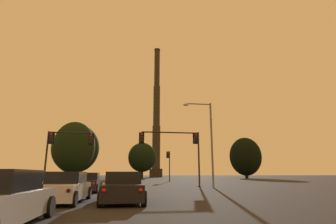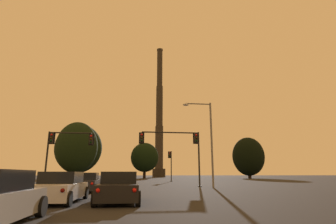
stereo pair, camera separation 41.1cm
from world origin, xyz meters
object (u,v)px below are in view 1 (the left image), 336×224
sedan_center_lane_second (124,188)px  street_lamp (207,134)px  traffic_light_far_right (169,161)px  traffic_light_overhead_right (179,144)px  sedan_left_lane_second (64,188)px  sedan_left_lane_front (87,183)px  traffic_light_overhead_left (63,145)px  smokestack (156,124)px

sedan_center_lane_second → street_lamp: bearing=57.1°
traffic_light_far_right → sedan_center_lane_second: bearing=-101.9°
sedan_center_lane_second → traffic_light_overhead_right: traffic_light_overhead_right is taller
traffic_light_far_right → traffic_light_overhead_right: 21.24m
sedan_left_lane_second → street_lamp: bearing=49.0°
sedan_left_lane_front → traffic_light_overhead_left: (-3.69, 6.87, 3.63)m
traffic_light_overhead_left → smokestack: 89.98m
traffic_light_overhead_left → sedan_left_lane_second: bearing=-75.5°
sedan_left_lane_front → smokestack: 96.72m
sedan_left_lane_front → traffic_light_far_right: size_ratio=0.85×
sedan_left_lane_front → street_lamp: 12.72m
sedan_center_lane_second → traffic_light_far_right: size_ratio=0.85×
sedan_center_lane_second → traffic_light_overhead_left: traffic_light_overhead_left is taller
sedan_left_lane_second → traffic_light_overhead_left: bearing=105.0°
traffic_light_far_right → smokestack: (4.06, 65.06, 19.62)m
sedan_center_lane_second → traffic_light_overhead_right: 16.29m
sedan_left_lane_front → traffic_light_overhead_right: size_ratio=0.70×
sedan_left_lane_second → smokestack: (14.43, 100.76, 22.60)m
traffic_light_overhead_left → street_lamp: (14.68, -2.46, 1.00)m
traffic_light_overhead_right → street_lamp: bearing=-42.2°
traffic_light_overhead_right → smokestack: (6.11, 86.18, 18.72)m
smokestack → traffic_light_far_right: bearing=-93.6°
traffic_light_overhead_left → traffic_light_overhead_right: (12.11, -0.13, 0.25)m
sedan_left_lane_second → sedan_center_lane_second: 2.83m
traffic_light_overhead_right → traffic_light_overhead_left: bearing=179.4°
sedan_left_lane_second → sedan_left_lane_front: size_ratio=0.99×
street_lamp → smokestack: size_ratio=0.15×
sedan_center_lane_second → sedan_left_lane_front: bearing=109.7°
sedan_left_lane_second → traffic_light_far_right: size_ratio=0.85×
sedan_left_lane_second → traffic_light_overhead_left: 15.62m
traffic_light_overhead_left → street_lamp: 14.92m
traffic_light_overhead_left → traffic_light_overhead_right: traffic_light_overhead_right is taller
sedan_left_lane_second → traffic_light_overhead_left: traffic_light_overhead_left is taller
smokestack → sedan_left_lane_front: bearing=-98.9°
sedan_left_lane_second → traffic_light_overhead_left: size_ratio=0.84×
traffic_light_far_right → smokestack: 68.07m
traffic_light_overhead_left → traffic_light_overhead_right: bearing=-0.6°
traffic_light_overhead_right → smokestack: size_ratio=0.11×
sedan_left_lane_second → traffic_light_far_right: bearing=74.4°
sedan_left_lane_second → sedan_center_lane_second: (2.82, -0.25, 0.00)m
traffic_light_overhead_left → traffic_light_far_right: traffic_light_overhead_left is taller
sedan_center_lane_second → sedan_left_lane_front: (-2.92, 8.10, 0.00)m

